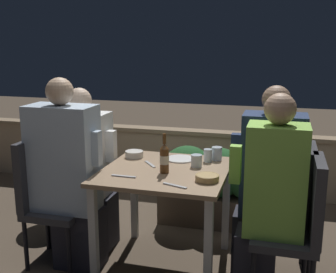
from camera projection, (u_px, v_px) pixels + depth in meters
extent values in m
plane|color=brown|center=(166.00, 266.00, 3.10)|extent=(16.00, 16.00, 0.00)
cube|color=tan|center=(208.00, 163.00, 4.61)|extent=(9.00, 0.14, 0.63)
cube|color=#9E8466|center=(208.00, 133.00, 4.53)|extent=(9.00, 0.18, 0.04)
cube|color=#937556|center=(165.00, 171.00, 2.94)|extent=(0.86, 0.87, 0.03)
cube|color=silver|center=(94.00, 238.00, 2.75)|extent=(0.05, 0.05, 0.71)
cube|color=silver|center=(208.00, 253.00, 2.56)|extent=(0.05, 0.05, 0.71)
cube|color=silver|center=(134.00, 197.00, 3.48)|extent=(0.05, 0.05, 0.71)
cube|color=silver|center=(226.00, 206.00, 3.28)|extent=(0.05, 0.05, 0.71)
cube|color=brown|center=(218.00, 208.00, 3.80)|extent=(1.04, 0.36, 0.28)
ellipsoid|color=#235628|center=(187.00, 170.00, 3.80)|extent=(0.47, 0.47, 0.44)
ellipsoid|color=#235628|center=(219.00, 173.00, 3.72)|extent=(0.47, 0.47, 0.44)
ellipsoid|color=#235628|center=(251.00, 175.00, 3.65)|extent=(0.47, 0.47, 0.44)
cube|color=#333338|center=(58.00, 210.00, 3.06)|extent=(0.40, 0.40, 0.05)
cube|color=#333338|center=(34.00, 172.00, 3.05)|extent=(0.06, 0.40, 0.50)
cylinder|color=black|center=(26.00, 246.00, 3.00)|extent=(0.03, 0.03, 0.39)
cylinder|color=black|center=(69.00, 252.00, 2.91)|extent=(0.03, 0.03, 0.39)
cylinder|color=black|center=(51.00, 226.00, 3.32)|extent=(0.03, 0.03, 0.39)
cylinder|color=black|center=(91.00, 231.00, 3.23)|extent=(0.03, 0.03, 0.39)
cube|color=#282833|center=(80.00, 238.00, 3.06)|extent=(0.33, 0.23, 0.44)
cube|color=silver|center=(63.00, 158.00, 2.96)|extent=(0.47, 0.26, 0.75)
cube|color=silver|center=(96.00, 148.00, 2.87)|extent=(0.07, 0.07, 0.24)
sphere|color=tan|center=(60.00, 91.00, 2.85)|extent=(0.19, 0.19, 0.19)
cube|color=#333338|center=(76.00, 195.00, 3.37)|extent=(0.40, 0.40, 0.05)
cube|color=#333338|center=(54.00, 160.00, 3.36)|extent=(0.06, 0.40, 0.50)
cylinder|color=black|center=(47.00, 226.00, 3.31)|extent=(0.03, 0.03, 0.39)
cylinder|color=black|center=(87.00, 232.00, 3.22)|extent=(0.03, 0.03, 0.39)
cylinder|color=black|center=(68.00, 210.00, 3.63)|extent=(0.03, 0.03, 0.39)
cylinder|color=black|center=(105.00, 214.00, 3.54)|extent=(0.03, 0.03, 0.39)
cube|color=#282833|center=(96.00, 220.00, 3.37)|extent=(0.30, 0.23, 0.44)
cube|color=white|center=(82.00, 154.00, 3.28)|extent=(0.43, 0.26, 0.65)
cube|color=white|center=(111.00, 146.00, 3.19)|extent=(0.07, 0.07, 0.24)
sphere|color=beige|center=(79.00, 100.00, 3.18)|extent=(0.19, 0.19, 0.19)
cube|color=#333338|center=(284.00, 238.00, 2.64)|extent=(0.40, 0.40, 0.05)
cube|color=#333338|center=(317.00, 199.00, 2.53)|extent=(0.06, 0.40, 0.50)
cylinder|color=black|center=(256.00, 253.00, 2.89)|extent=(0.03, 0.03, 0.39)
cylinder|color=black|center=(309.00, 260.00, 2.80)|extent=(0.03, 0.03, 0.39)
cube|color=#282833|center=(255.00, 262.00, 2.73)|extent=(0.26, 0.23, 0.44)
cube|color=#8CCC4C|center=(276.00, 180.00, 2.57)|extent=(0.36, 0.26, 0.70)
cube|color=#8CCC4C|center=(235.00, 164.00, 2.62)|extent=(0.07, 0.07, 0.24)
sphere|color=tan|center=(280.00, 109.00, 2.48)|extent=(0.19, 0.19, 0.19)
cube|color=#333338|center=(280.00, 218.00, 2.93)|extent=(0.40, 0.40, 0.05)
cube|color=#333338|center=(309.00, 183.00, 2.82)|extent=(0.06, 0.40, 0.50)
cylinder|color=black|center=(252.00, 255.00, 2.86)|extent=(0.03, 0.03, 0.39)
cylinder|color=black|center=(304.00, 262.00, 2.77)|extent=(0.03, 0.03, 0.39)
cylinder|color=black|center=(255.00, 234.00, 3.18)|extent=(0.03, 0.03, 0.39)
cylinder|color=black|center=(303.00, 239.00, 3.09)|extent=(0.03, 0.03, 0.39)
cube|color=#282833|center=(254.00, 241.00, 3.02)|extent=(0.29, 0.23, 0.44)
cube|color=navy|center=(273.00, 165.00, 2.86)|extent=(0.42, 0.26, 0.71)
cube|color=navy|center=(236.00, 151.00, 2.91)|extent=(0.07, 0.07, 0.24)
sphere|color=#99755B|center=(276.00, 100.00, 2.76)|extent=(0.19, 0.19, 0.19)
cylinder|color=brown|center=(164.00, 161.00, 2.84)|extent=(0.06, 0.06, 0.17)
cylinder|color=beige|center=(164.00, 160.00, 2.83)|extent=(0.06, 0.06, 0.06)
cone|color=brown|center=(164.00, 146.00, 2.81)|extent=(0.06, 0.06, 0.03)
cylinder|color=brown|center=(164.00, 139.00, 2.80)|extent=(0.02, 0.02, 0.07)
cylinder|color=white|center=(180.00, 159.00, 3.17)|extent=(0.22, 0.22, 0.01)
cylinder|color=beige|center=(134.00, 154.00, 3.23)|extent=(0.14, 0.14, 0.05)
torus|color=beige|center=(134.00, 152.00, 3.22)|extent=(0.14, 0.14, 0.01)
cylinder|color=tan|center=(207.00, 178.00, 2.68)|extent=(0.15, 0.15, 0.04)
torus|color=tan|center=(207.00, 175.00, 2.68)|extent=(0.15, 0.15, 0.01)
cylinder|color=silver|center=(217.00, 154.00, 3.15)|extent=(0.08, 0.08, 0.10)
cylinder|color=silver|center=(196.00, 161.00, 2.98)|extent=(0.08, 0.08, 0.09)
cylinder|color=silver|center=(208.00, 155.00, 3.10)|extent=(0.06, 0.06, 0.10)
cube|color=silver|center=(150.00, 164.00, 3.04)|extent=(0.12, 0.14, 0.01)
cube|color=silver|center=(175.00, 186.00, 2.59)|extent=(0.17, 0.07, 0.01)
cube|color=silver|center=(124.00, 176.00, 2.77)|extent=(0.17, 0.02, 0.01)
cylinder|color=brown|center=(63.00, 202.00, 3.99)|extent=(0.30, 0.30, 0.25)
cylinder|color=#47331E|center=(62.00, 178.00, 3.93)|extent=(0.04, 0.04, 0.23)
ellipsoid|color=#235628|center=(60.00, 149.00, 3.87)|extent=(0.42, 0.42, 0.38)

